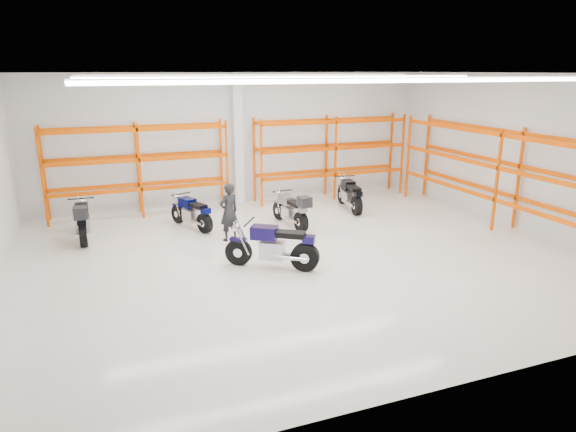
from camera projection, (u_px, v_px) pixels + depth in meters
name	position (u px, v px, depth m)	size (l,w,h in m)	color
ground	(301.00, 256.00, 13.09)	(14.00, 14.00, 0.00)	silver
room_shell	(302.00, 126.00, 12.21)	(14.02, 12.02, 4.51)	silver
motorcycle_main	(276.00, 247.00, 12.15)	(2.00, 1.43, 1.14)	black
motorcycle_back_a	(82.00, 221.00, 14.14)	(0.71, 2.24, 1.15)	black
motorcycle_back_b	(192.00, 214.00, 15.26)	(0.98, 1.89, 0.99)	black
motorcycle_back_c	(292.00, 210.00, 15.37)	(0.70, 2.13, 1.09)	black
motorcycle_back_d	(350.00, 196.00, 17.27)	(0.76, 2.17, 1.07)	black
standing_man	(229.00, 212.00, 14.10)	(0.59, 0.39, 1.62)	black
structural_column	(238.00, 140.00, 17.70)	(0.32, 0.32, 4.50)	white
pallet_racking_back_left	(138.00, 161.00, 16.36)	(5.67, 0.87, 3.00)	#E13600
pallet_racking_back_right	(331.00, 149.00, 18.69)	(5.67, 0.87, 3.00)	#E13600
pallet_racking_side	(509.00, 169.00, 14.82)	(0.87, 9.07, 3.00)	#E13600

